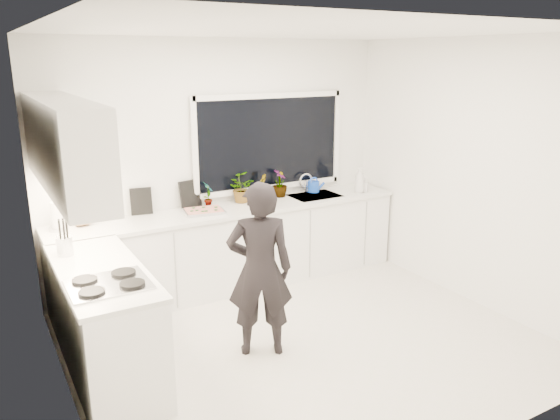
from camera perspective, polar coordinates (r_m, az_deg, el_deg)
floor at (r=5.13m, az=2.62°, el=-13.58°), size 4.00×3.50×0.02m
wall_back at (r=6.14m, az=-6.12°, el=4.82°), size 4.00×0.02×2.70m
wall_left at (r=3.95m, az=-22.50°, el=-2.46°), size 0.02×3.50×2.70m
wall_right at (r=5.93m, az=19.41°, el=3.63°), size 0.02×3.50×2.70m
ceiling at (r=4.48m, az=3.08°, el=18.36°), size 4.00×3.50×0.02m
window at (r=6.34m, az=-1.05°, el=7.09°), size 1.80×0.02×1.00m
base_cabinets_back at (r=6.11m, az=-4.68°, el=-4.06°), size 3.92×0.58×0.88m
base_cabinets_left at (r=4.66m, az=-17.75°, el=-11.36°), size 0.58×1.60×0.88m
countertop_back at (r=5.96m, az=-4.74°, el=0.08°), size 3.94×0.62×0.04m
countertop_left at (r=4.47m, az=-18.24°, el=-6.09°), size 0.62×1.60×0.04m
upper_cabinets at (r=4.55m, az=-21.69°, el=6.38°), size 0.34×2.10×0.70m
sink at (r=6.48m, az=3.64°, el=1.10°), size 0.58×0.42×0.14m
faucet at (r=6.60m, az=2.71°, el=2.82°), size 0.03×0.03×0.22m
stovetop at (r=4.14m, az=-17.50°, el=-7.30°), size 0.56×0.48×0.03m
person at (r=4.64m, az=-2.13°, el=-6.25°), size 0.66×0.57×1.53m
pizza_tray at (r=5.79m, az=-7.96°, el=-0.13°), size 0.45×0.36×0.03m
pizza at (r=5.79m, az=-7.97°, el=0.03°), size 0.41×0.32×0.01m
watering_can at (r=6.62m, az=3.52°, el=2.46°), size 0.17×0.17×0.13m
paper_towel_roll at (r=5.54m, az=-22.25°, el=-0.67°), size 0.14×0.14×0.26m
knife_block at (r=5.61m, az=-20.05°, el=-0.45°), size 0.14×0.11×0.22m
utensil_crock at (r=4.83m, az=-21.57°, el=-3.53°), size 0.14×0.14×0.16m
picture_frame_large at (r=5.83m, az=-14.31°, el=0.90°), size 0.22×0.05×0.28m
picture_frame_small at (r=5.99m, az=-9.37°, el=1.67°), size 0.25×0.07×0.30m
herb_plants at (r=6.17m, az=-3.27°, el=2.36°), size 1.10×0.39×0.33m
soap_bottles at (r=6.63m, az=8.41°, el=3.02°), size 0.22×0.16×0.31m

